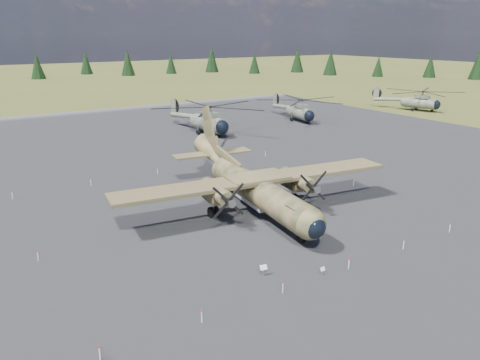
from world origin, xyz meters
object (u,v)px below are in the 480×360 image
helicopter_far (420,97)px  helicopter_near (208,114)px  helicopter_mid (300,106)px  transport_plane (252,183)px

helicopter_far → helicopter_near: bearing=157.4°
helicopter_near → helicopter_mid: helicopter_near is taller
transport_plane → helicopter_far: bearing=32.2°
helicopter_far → helicopter_mid: bearing=153.0°
transport_plane → helicopter_mid: bearing=52.3°
helicopter_near → helicopter_mid: size_ratio=1.11×
transport_plane → helicopter_near: 35.19m
helicopter_mid → transport_plane: bearing=-126.5°
helicopter_mid → helicopter_near: bearing=-168.0°
transport_plane → helicopter_far: 70.83m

